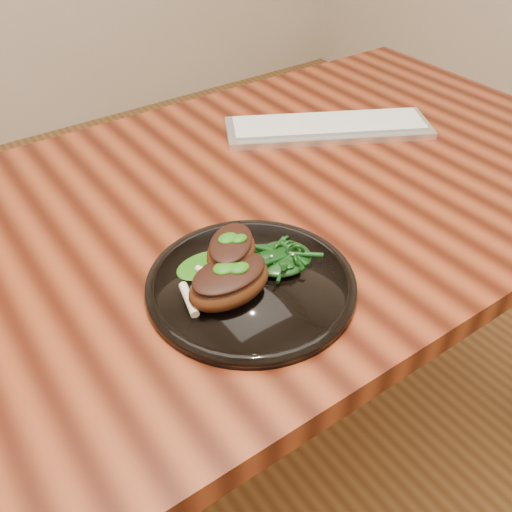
% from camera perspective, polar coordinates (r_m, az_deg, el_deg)
% --- Properties ---
extents(desk, '(1.60, 0.80, 0.75)m').
position_cam_1_polar(desk, '(0.98, -4.43, 0.42)').
color(desk, black).
rests_on(desk, ground).
extents(plate, '(0.28, 0.28, 0.02)m').
position_cam_1_polar(plate, '(0.77, -0.50, -2.87)').
color(plate, black).
rests_on(plate, desk).
extents(lamb_chop_front, '(0.13, 0.09, 0.05)m').
position_cam_1_polar(lamb_chop_front, '(0.73, -2.74, -2.58)').
color(lamb_chop_front, '#47200D').
rests_on(lamb_chop_front, plate).
extents(lamb_chop_back, '(0.11, 0.11, 0.04)m').
position_cam_1_polar(lamb_chop_back, '(0.75, -2.53, 0.59)').
color(lamb_chop_back, '#47200D').
rests_on(lamb_chop_back, plate).
extents(herb_smear, '(0.08, 0.06, 0.01)m').
position_cam_1_polar(herb_smear, '(0.79, -5.13, -0.93)').
color(herb_smear, '#104507').
rests_on(herb_smear, plate).
extents(greens_heap, '(0.09, 0.08, 0.03)m').
position_cam_1_polar(greens_heap, '(0.79, 2.62, 0.07)').
color(greens_heap, black).
rests_on(greens_heap, plate).
extents(keyboard, '(0.42, 0.30, 0.02)m').
position_cam_1_polar(keyboard, '(1.18, 7.25, 12.69)').
color(keyboard, silver).
rests_on(keyboard, desk).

